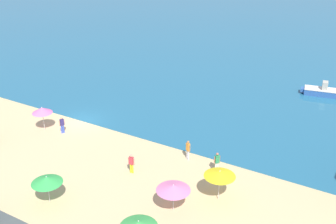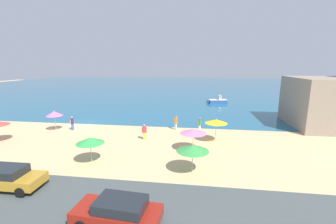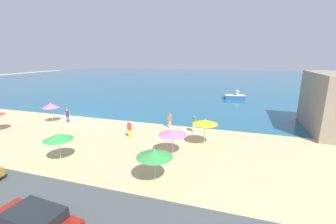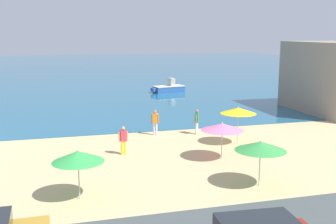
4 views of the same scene
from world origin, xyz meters
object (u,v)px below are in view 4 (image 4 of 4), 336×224
at_px(beach_umbrella_5, 260,146).
at_px(beach_umbrella_6, 238,111).
at_px(beach_umbrella_3, 222,127).
at_px(bather_0, 123,139).
at_px(bather_2, 155,121).
at_px(skiff_nearshore, 169,88).
at_px(bather_1, 197,120).
at_px(beach_umbrella_2, 78,156).

relative_size(beach_umbrella_5, beach_umbrella_6, 0.97).
relative_size(beach_umbrella_3, bather_0, 1.41).
distance_m(bather_0, bather_2, 5.11).
distance_m(bather_2, skiff_nearshore, 21.44).
bearing_deg(beach_umbrella_3, bather_2, 109.31).
distance_m(beach_umbrella_5, bather_2, 11.31).
bearing_deg(beach_umbrella_5, skiff_nearshore, 82.22).
relative_size(beach_umbrella_6, bather_1, 1.39).
bearing_deg(beach_umbrella_2, bather_2, 60.08).
xyz_separation_m(beach_umbrella_6, bather_2, (-4.57, 3.82, -1.21)).
bearing_deg(bather_1, bather_2, 169.87).
bearing_deg(beach_umbrella_6, beach_umbrella_3, -129.34).
bearing_deg(bather_0, beach_umbrella_2, -115.75).
bearing_deg(beach_umbrella_3, beach_umbrella_5, -89.06).
height_order(beach_umbrella_2, skiff_nearshore, beach_umbrella_2).
bearing_deg(skiff_nearshore, bather_0, -111.46).
distance_m(bather_0, bather_1, 6.93).
relative_size(beach_umbrella_2, beach_umbrella_3, 0.93).
relative_size(beach_umbrella_2, beach_umbrella_5, 0.93).
xyz_separation_m(beach_umbrella_3, skiff_nearshore, (4.36, 26.95, -1.37)).
xyz_separation_m(bather_0, bather_1, (5.91, 3.63, 0.04)).
bearing_deg(beach_umbrella_2, bather_0, 64.25).
relative_size(beach_umbrella_3, beach_umbrella_6, 0.98).
bearing_deg(beach_umbrella_6, beach_umbrella_2, -148.15).
distance_m(beach_umbrella_2, skiff_nearshore, 33.26).
relative_size(beach_umbrella_5, skiff_nearshore, 0.57).
distance_m(beach_umbrella_6, bather_0, 7.66).
bearing_deg(beach_umbrella_3, skiff_nearshore, 80.81).
relative_size(beach_umbrella_3, skiff_nearshore, 0.58).
relative_size(beach_umbrella_2, bather_1, 1.26).
xyz_separation_m(bather_0, bather_2, (2.97, 4.16, 0.05)).
bearing_deg(beach_umbrella_2, skiff_nearshore, 67.65).
bearing_deg(beach_umbrella_3, beach_umbrella_2, -155.44).
height_order(beach_umbrella_2, beach_umbrella_3, beach_umbrella_2).
bearing_deg(bather_0, bather_2, 54.44).
height_order(bather_2, skiff_nearshore, bather_2).
distance_m(beach_umbrella_3, bather_1, 6.16).
xyz_separation_m(beach_umbrella_3, beach_umbrella_5, (0.07, -4.44, 0.05)).
bearing_deg(beach_umbrella_3, bather_0, 155.30).
bearing_deg(bather_0, beach_umbrella_5, -52.06).
height_order(beach_umbrella_3, beach_umbrella_6, beach_umbrella_6).
relative_size(beach_umbrella_2, bather_0, 1.32).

